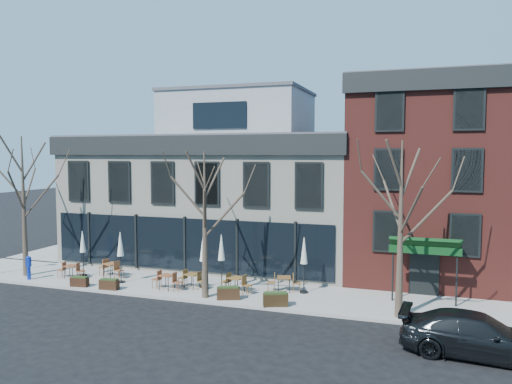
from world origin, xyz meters
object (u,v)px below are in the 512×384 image
(call_box, at_px, (29,267))
(umbrella_0, at_px, (83,244))
(parked_sedan, at_px, (477,335))
(cafe_set_0, at_px, (71,270))

(call_box, xyz_separation_m, umbrella_0, (2.28, 1.69, 1.09))
(parked_sedan, bearing_deg, umbrella_0, 81.08)
(call_box, bearing_deg, umbrella_0, 36.58)
(umbrella_0, bearing_deg, call_box, -143.42)
(cafe_set_0, bearing_deg, call_box, -150.90)
(cafe_set_0, distance_m, umbrella_0, 1.54)
(parked_sedan, relative_size, umbrella_0, 2.03)
(call_box, distance_m, cafe_set_0, 2.23)
(cafe_set_0, relative_size, umbrella_0, 0.64)
(cafe_set_0, height_order, umbrella_0, umbrella_0)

